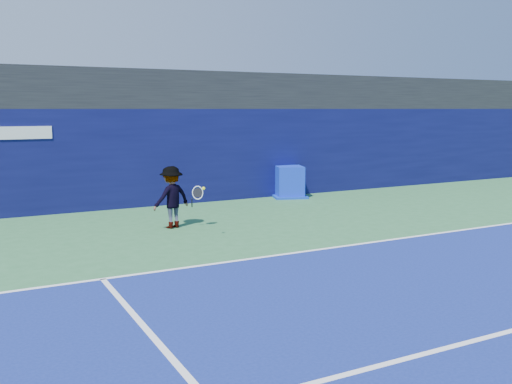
# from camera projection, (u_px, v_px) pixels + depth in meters

# --- Properties ---
(ground) EXTENTS (80.00, 80.00, 0.00)m
(ground) POSITION_uv_depth(u_px,v_px,m) (436.00, 285.00, 9.79)
(ground) COLOR #2F683B
(ground) RESTS_ON ground
(baseline) EXTENTS (24.00, 0.10, 0.01)m
(baseline) POSITION_uv_depth(u_px,v_px,m) (334.00, 247.00, 12.42)
(baseline) COLOR white
(baseline) RESTS_ON ground
(stadium_band) EXTENTS (36.00, 3.00, 1.20)m
(stadium_band) POSITION_uv_depth(u_px,v_px,m) (190.00, 91.00, 19.35)
(stadium_band) COLOR black
(stadium_band) RESTS_ON back_wall_assembly
(back_wall_assembly) EXTENTS (36.00, 1.03, 3.00)m
(back_wall_assembly) POSITION_uv_depth(u_px,v_px,m) (202.00, 155.00, 18.77)
(back_wall_assembly) COLOR #0B0D3E
(back_wall_assembly) RESTS_ON ground
(equipment_cart) EXTENTS (1.40, 1.40, 1.07)m
(equipment_cart) POSITION_uv_depth(u_px,v_px,m) (289.00, 183.00, 19.48)
(equipment_cart) COLOR #0D29C2
(equipment_cart) RESTS_ON ground
(tennis_player) EXTENTS (1.30, 0.83, 1.57)m
(tennis_player) POSITION_uv_depth(u_px,v_px,m) (172.00, 197.00, 14.42)
(tennis_player) COLOR white
(tennis_player) RESTS_ON ground
(tennis_ball) EXTENTS (0.07, 0.07, 0.07)m
(tennis_ball) POSITION_uv_depth(u_px,v_px,m) (204.00, 188.00, 13.03)
(tennis_ball) COLOR #D9E919
(tennis_ball) RESTS_ON ground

